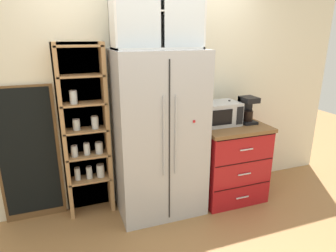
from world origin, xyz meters
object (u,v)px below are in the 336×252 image
microwave (219,113)px  mug_red (231,120)px  refrigerator (159,135)px  coffee_maker (247,110)px  chalkboard_menu (29,155)px  bottle_clear (229,113)px

microwave → mug_red: 0.17m
microwave → refrigerator: bearing=-177.1°
refrigerator → mug_red: size_ratio=15.35×
coffee_maker → chalkboard_menu: (-2.38, 0.29, -0.34)m
microwave → chalkboard_menu: chalkboard_menu is taller
refrigerator → mug_red: 0.87m
coffee_maker → mug_red: size_ratio=2.70×
microwave → bottle_clear: bearing=6.3°
coffee_maker → bottle_clear: size_ratio=1.15×
mug_red → bottle_clear: bearing=91.6°
chalkboard_menu → coffee_maker: bearing=-7.0°
refrigerator → chalkboard_menu: 1.35m
refrigerator → bottle_clear: (0.87, 0.05, 0.15)m
mug_red → bottle_clear: size_ratio=0.43×
coffee_maker → chalkboard_menu: bearing=173.0°
bottle_clear → chalkboard_menu: (-2.18, 0.24, -0.31)m
coffee_maker → chalkboard_menu: 2.42m
refrigerator → bottle_clear: size_ratio=6.52×
coffee_maker → mug_red: (-0.20, -0.01, -0.11)m
refrigerator → mug_red: bearing=-0.7°
microwave → coffee_maker: 0.34m
microwave → mug_red: size_ratio=3.83×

